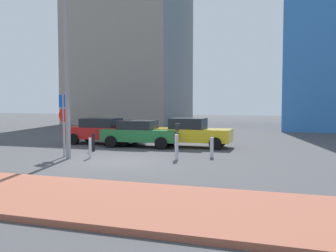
{
  "coord_description": "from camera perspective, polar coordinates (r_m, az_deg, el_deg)",
  "views": [
    {
      "loc": [
        6.57,
        -13.35,
        2.35
      ],
      "look_at": [
        1.36,
        2.65,
        1.32
      ],
      "focal_mm": 39.53,
      "sensor_mm": 36.0,
      "label": 1
    }
  ],
  "objects": [
    {
      "name": "traffic_bollard_near",
      "position": [
        16.22,
        6.76,
        -3.3
      ],
      "size": [
        0.16,
        0.16,
        0.87
      ],
      "primitive_type": "cylinder",
      "color": "#B7B7BC",
      "rests_on": "ground"
    },
    {
      "name": "parked_car_green",
      "position": [
        20.09,
        -4.27,
        -1.09
      ],
      "size": [
        4.15,
        2.11,
        1.43
      ],
      "color": "#237238",
      "rests_on": "ground"
    },
    {
      "name": "traffic_bollard_edge",
      "position": [
        18.51,
        -11.44,
        -2.46
      ],
      "size": [
        0.15,
        0.15,
        0.9
      ],
      "primitive_type": "cylinder",
      "color": "black",
      "rests_on": "ground"
    },
    {
      "name": "traffic_bollard_mid",
      "position": [
        15.4,
        1.33,
        -3.28
      ],
      "size": [
        0.16,
        0.16,
        1.06
      ],
      "primitive_type": "cylinder",
      "color": "#B7B7BC",
      "rests_on": "ground"
    },
    {
      "name": "ground_plane",
      "position": [
        15.07,
        -8.11,
        -5.5
      ],
      "size": [
        120.0,
        120.0,
        0.0
      ],
      "primitive_type": "plane",
      "color": "#424244"
    },
    {
      "name": "parking_sign_post",
      "position": [
        16.79,
        -15.78,
        1.27
      ],
      "size": [
        0.59,
        0.18,
        2.76
      ],
      "color": "gray",
      "rests_on": "ground"
    },
    {
      "name": "street_lamp",
      "position": [
        16.33,
        -15.34,
        10.69
      ],
      "size": [
        0.7,
        0.36,
        7.59
      ],
      "color": "gray",
      "rests_on": "ground"
    },
    {
      "name": "parked_car_red",
      "position": [
        21.63,
        -9.82,
        -0.73
      ],
      "size": [
        4.55,
        1.95,
        1.49
      ],
      "color": "red",
      "rests_on": "ground"
    },
    {
      "name": "traffic_bollard_far",
      "position": [
        16.21,
        -11.92,
        -3.34
      ],
      "size": [
        0.12,
        0.12,
        0.88
      ],
      "primitive_type": "cylinder",
      "color": "#B7B7BC",
      "rests_on": "ground"
    },
    {
      "name": "building_under_construction",
      "position": [
        45.83,
        -5.69,
        13.49
      ],
      "size": [
        12.26,
        12.01,
        20.61
      ],
      "primitive_type": "cube",
      "color": "gray",
      "rests_on": "ground"
    },
    {
      "name": "parking_meter",
      "position": [
        16.17,
        1.48,
        -1.46
      ],
      "size": [
        0.18,
        0.14,
        1.47
      ],
      "color": "#4C4C51",
      "rests_on": "ground"
    },
    {
      "name": "parked_car_yellow",
      "position": [
        19.86,
        3.59,
        -1.02
      ],
      "size": [
        4.19,
        1.93,
        1.56
      ],
      "color": "gold",
      "rests_on": "ground"
    },
    {
      "name": "sidewalk_brick",
      "position": [
        10.36,
        -22.26,
        -9.48
      ],
      "size": [
        40.0,
        3.61,
        0.14
      ],
      "primitive_type": "cube",
      "color": "#93513D",
      "rests_on": "ground"
    }
  ]
}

